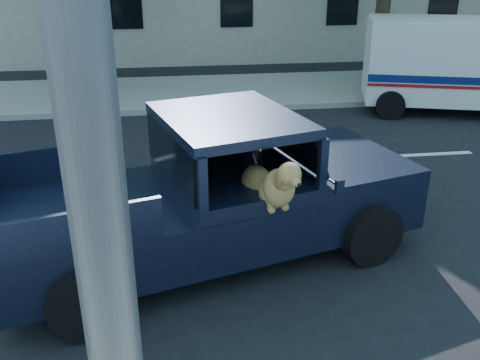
% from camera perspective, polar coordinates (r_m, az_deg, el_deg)
% --- Properties ---
extents(ground, '(120.00, 120.00, 0.00)m').
position_cam_1_polar(ground, '(8.00, 5.22, -7.22)').
color(ground, black).
rests_on(ground, ground).
extents(far_sidewalk, '(60.00, 4.00, 0.15)m').
position_cam_1_polar(far_sidewalk, '(16.46, -1.87, 9.43)').
color(far_sidewalk, gray).
rests_on(far_sidewalk, ground).
extents(lane_stripes, '(21.60, 0.14, 0.01)m').
position_cam_1_polar(lane_stripes, '(11.47, 11.28, 2.25)').
color(lane_stripes, silver).
rests_on(lane_stripes, ground).
extents(pickup_truck, '(6.11, 3.74, 2.05)m').
position_cam_1_polar(pickup_truck, '(7.48, -3.65, -3.40)').
color(pickup_truck, black).
rests_on(pickup_truck, ground).
extents(mail_truck, '(4.80, 3.26, 2.41)m').
position_cam_1_polar(mail_truck, '(15.46, 21.09, 10.70)').
color(mail_truck, silver).
rests_on(mail_truck, ground).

